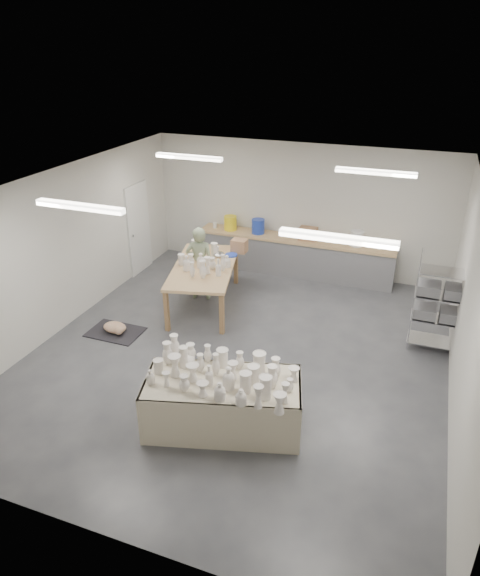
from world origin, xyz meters
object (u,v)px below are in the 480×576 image
at_px(drying_table, 223,400).
at_px(potter, 200,263).
at_px(work_table, 207,265).
at_px(red_stool, 206,281).

bearing_deg(drying_table, potter, 103.40).
height_order(work_table, potter, potter).
bearing_deg(potter, drying_table, 103.17).
height_order(drying_table, work_table, work_table).
bearing_deg(potter, work_table, 127.50).
bearing_deg(red_stool, potter, -90.00).
distance_m(work_table, potter, 0.34).
bearing_deg(red_stool, work_table, -60.56).
height_order(drying_table, potter, potter).
bearing_deg(red_stool, drying_table, -62.82).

